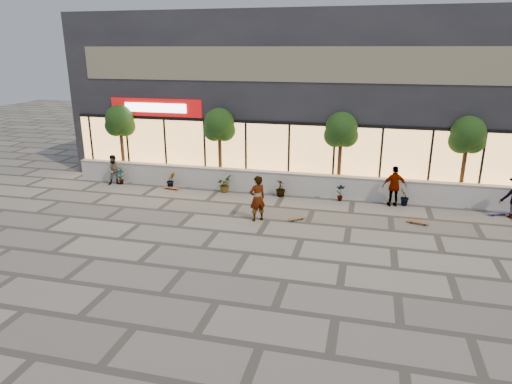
% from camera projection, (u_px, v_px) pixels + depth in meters
% --- Properties ---
extents(ground, '(80.00, 80.00, 0.00)m').
position_uv_depth(ground, '(247.00, 253.00, 15.69)').
color(ground, gray).
rests_on(ground, ground).
extents(planter_wall, '(22.00, 0.42, 1.04)m').
position_uv_depth(planter_wall, '(285.00, 183.00, 22.00)').
color(planter_wall, silver).
rests_on(planter_wall, ground).
extents(retail_building, '(24.00, 9.17, 8.50)m').
position_uv_depth(retail_building, '(304.00, 94.00, 25.95)').
color(retail_building, '#25252A').
rests_on(retail_building, ground).
extents(shrub_a, '(0.43, 0.29, 0.81)m').
position_uv_depth(shrub_a, '(121.00, 176.00, 23.49)').
color(shrub_a, '#153410').
rests_on(shrub_a, ground).
extents(shrub_b, '(0.57, 0.57, 0.81)m').
position_uv_depth(shrub_b, '(171.00, 180.00, 22.85)').
color(shrub_b, '#153410').
rests_on(shrub_b, ground).
extents(shrub_c, '(0.68, 0.77, 0.81)m').
position_uv_depth(shrub_c, '(224.00, 184.00, 22.20)').
color(shrub_c, '#153410').
rests_on(shrub_c, ground).
extents(shrub_d, '(0.64, 0.64, 0.81)m').
position_uv_depth(shrub_d, '(281.00, 188.00, 21.55)').
color(shrub_d, '#153410').
rests_on(shrub_d, ground).
extents(shrub_e, '(0.46, 0.35, 0.81)m').
position_uv_depth(shrub_e, '(340.00, 192.00, 20.91)').
color(shrub_e, '#153410').
rests_on(shrub_e, ground).
extents(shrub_f, '(0.55, 0.57, 0.81)m').
position_uv_depth(shrub_f, '(404.00, 197.00, 20.26)').
color(shrub_f, '#153410').
rests_on(shrub_f, ground).
extents(tree_west, '(1.60, 1.50, 3.92)m').
position_uv_depth(tree_west, '(120.00, 122.00, 23.98)').
color(tree_west, '#442718').
rests_on(tree_west, ground).
extents(tree_midwest, '(1.60, 1.50, 3.92)m').
position_uv_depth(tree_midwest, '(219.00, 127.00, 22.71)').
color(tree_midwest, '#442718').
rests_on(tree_midwest, ground).
extents(tree_mideast, '(1.60, 1.50, 3.92)m').
position_uv_depth(tree_mideast, '(341.00, 132.00, 21.33)').
color(tree_mideast, '#442718').
rests_on(tree_mideast, ground).
extents(tree_east, '(1.60, 1.50, 3.92)m').
position_uv_depth(tree_east, '(468.00, 137.00, 20.06)').
color(tree_east, '#442718').
rests_on(tree_east, ground).
extents(skater_center, '(0.82, 0.79, 1.89)m').
position_uv_depth(skater_center, '(257.00, 198.00, 18.36)').
color(skater_center, white).
rests_on(skater_center, ground).
extents(skater_left, '(0.93, 0.85, 1.55)m').
position_uv_depth(skater_left, '(114.00, 170.00, 23.29)').
color(skater_left, tan).
rests_on(skater_left, ground).
extents(skater_right_near, '(1.14, 0.66, 1.83)m').
position_uv_depth(skater_right_near, '(394.00, 186.00, 20.08)').
color(skater_right_near, silver).
rests_on(skater_right_near, ground).
extents(skateboard_center, '(0.68, 0.62, 0.09)m').
position_uv_depth(skateboard_center, '(297.00, 218.00, 18.64)').
color(skateboard_center, brown).
rests_on(skateboard_center, ground).
extents(skateboard_left, '(0.86, 0.35, 0.10)m').
position_uv_depth(skateboard_left, '(171.00, 188.00, 22.68)').
color(skateboard_left, orange).
rests_on(skateboard_left, ground).
extents(skateboard_right_near, '(0.87, 0.44, 0.10)m').
position_uv_depth(skateboard_right_near, '(418.00, 222.00, 18.21)').
color(skateboard_right_near, brown).
rests_on(skateboard_right_near, ground).
extents(skateboard_right_far, '(0.86, 0.54, 0.10)m').
position_uv_depth(skateboard_right_far, '(498.00, 213.00, 19.19)').
color(skateboard_right_far, '#464681').
rests_on(skateboard_right_far, ground).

